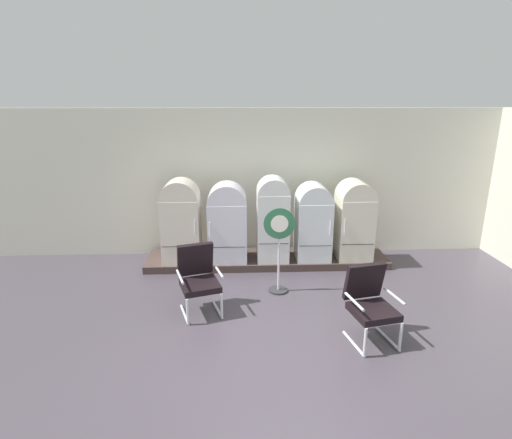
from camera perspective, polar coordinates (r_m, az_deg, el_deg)
name	(u,v)px	position (r m, az deg, el deg)	size (l,w,h in m)	color
ground	(284,358)	(5.44, 3.87, -18.58)	(12.00, 10.00, 0.05)	#433C45
back_wall	(265,182)	(8.26, 1.32, 5.20)	(11.76, 0.12, 2.91)	silver
display_plinth	(267,259)	(8.06, 1.55, -5.53)	(4.62, 0.95, 0.14)	#42332F
refrigerator_0	(181,219)	(7.69, -10.38, 0.09)	(0.70, 0.62, 1.55)	silver
refrigerator_1	(227,221)	(7.63, -4.01, -0.14)	(0.71, 0.62, 1.47)	white
refrigerator_2	(273,216)	(7.63, 2.34, 0.43)	(0.59, 0.62, 1.58)	white
refrigerator_3	(313,220)	(7.80, 7.92, 0.00)	(0.64, 0.70, 1.44)	white
refrigerator_4	(354,217)	(7.97, 13.46, 0.28)	(0.64, 0.72, 1.49)	beige
armchair_left	(198,276)	(6.21, -8.02, -7.78)	(0.73, 0.79, 1.02)	silver
armchair_right	(370,301)	(5.67, 15.52, -10.80)	(0.70, 0.76, 1.02)	silver
sign_stand	(279,250)	(6.66, 3.21, -4.21)	(0.51, 0.32, 1.44)	#2D2D30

